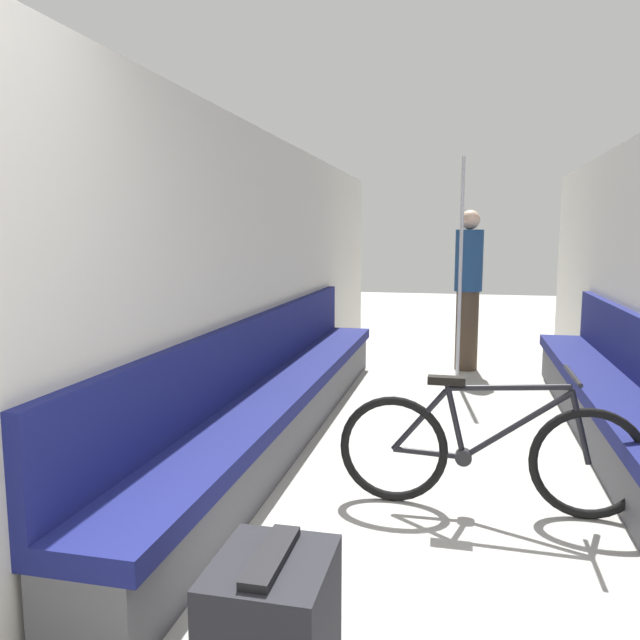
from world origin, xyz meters
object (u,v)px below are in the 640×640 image
object	(u,v)px
grab_pole_near	(460,275)
luggage_bag	(272,623)
bicycle	(487,452)
bench_seat_row_left	(282,398)
bench_seat_row_right	(628,419)
passenger_standing	(468,288)

from	to	relation	value
grab_pole_near	luggage_bag	bearing A→B (deg)	-96.94
luggage_bag	bicycle	bearing A→B (deg)	64.56
bench_seat_row_left	bench_seat_row_right	size ratio (longest dim) A/B	1.00
bench_seat_row_right	grab_pole_near	bearing A→B (deg)	118.33
bench_seat_row_left	bicycle	distance (m)	1.72
grab_pole_near	passenger_standing	world-z (taller)	grab_pole_near
bench_seat_row_left	bicycle	bearing A→B (deg)	-33.46
bench_seat_row_right	passenger_standing	size ratio (longest dim) A/B	2.96
bench_seat_row_left	bicycle	world-z (taller)	bench_seat_row_left
bench_seat_row_right	bicycle	bearing A→B (deg)	-134.43
bench_seat_row_left	grab_pole_near	world-z (taller)	grab_pole_near
bench_seat_row_left	bicycle	size ratio (longest dim) A/B	3.20
bench_seat_row_left	bench_seat_row_right	world-z (taller)	same
bicycle	luggage_bag	bearing A→B (deg)	-110.33
bicycle	grab_pole_near	size ratio (longest dim) A/B	0.72
bench_seat_row_left	passenger_standing	size ratio (longest dim) A/B	2.96
bicycle	luggage_bag	world-z (taller)	bicycle
bicycle	passenger_standing	world-z (taller)	passenger_standing
bench_seat_row_left	bench_seat_row_right	xyz separation A→B (m)	(2.37, 0.00, 0.00)
luggage_bag	grab_pole_near	bearing A→B (deg)	83.06
bench_seat_row_right	luggage_bag	xyz separation A→B (m)	(-1.67, -2.50, -0.07)
bench_seat_row_left	luggage_bag	xyz separation A→B (m)	(0.70, -2.50, -0.07)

